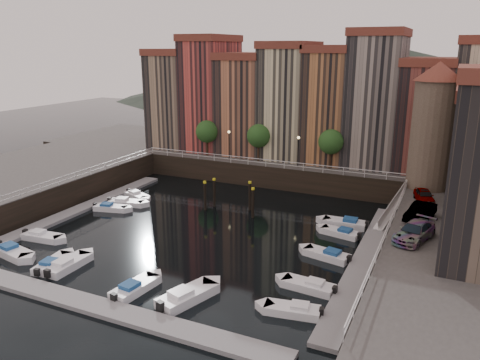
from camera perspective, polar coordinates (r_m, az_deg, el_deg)
The scene contains 31 objects.
ground at distance 49.06m, azimuth -3.88°, elevation -5.94°, with size 200.00×200.00×0.00m, color black.
quay_far at distance 71.44m, azimuth 6.12°, elevation 2.26°, with size 80.00×20.00×3.00m, color black.
quay_left at distance 64.95m, azimuth -27.07°, elevation -0.81°, with size 20.00×36.00×3.00m, color black.
dock_left at distance 57.44m, azimuth -18.74°, elevation -3.29°, with size 2.00×28.00×0.35m, color gray.
dock_right at distance 43.24m, azimuth 14.92°, elevation -9.34°, with size 2.00×28.00×0.35m, color gray.
dock_near at distance 36.53m, azimuth -17.15°, elevation -14.48°, with size 30.00×2.00×0.35m, color gray.
mountains at distance 151.59m, azimuth 17.38°, elevation 11.28°, with size 145.00×100.00×18.00m.
far_terrace at distance 66.47m, azimuth 8.39°, elevation 9.45°, with size 48.70×10.30×17.50m.
corner_tower at distance 54.99m, azimuth 22.53°, elevation 6.30°, with size 5.20×5.20×13.80m.
promenade_trees at distance 63.67m, azimuth 2.83°, elevation 5.34°, with size 21.20×3.20×5.20m.
street_lamps at distance 62.76m, azimuth 2.76°, elevation 4.55°, with size 10.36×0.36×4.18m.
railings at distance 51.93m, azimuth -1.38°, elevation -0.24°, with size 36.08×34.04×0.52m.
gangway at distance 52.69m, azimuth 18.18°, elevation -2.95°, with size 2.78×8.32×3.73m.
mooring_pilings at distance 53.58m, azimuth -1.21°, elevation -2.12°, with size 6.39×2.50×3.78m.
boat_left_0 at distance 47.49m, azimuth -26.03°, elevation -7.90°, with size 4.82×2.47×1.08m.
boat_left_1 at distance 50.07m, azimuth -23.01°, elevation -6.36°, with size 4.38×1.98×0.99m.
boat_left_2 at distance 56.21m, azimuth -15.54°, elevation -3.28°, with size 4.19×2.35×0.94m.
boat_left_3 at distance 57.49m, azimuth -13.76°, elevation -2.69°, with size 4.55×2.60×1.02m.
boat_left_4 at distance 59.99m, azimuth -12.50°, elevation -1.85°, with size 4.19×2.81×0.95m.
boat_right_0 at distance 34.48m, azimuth 6.56°, elevation -15.47°, with size 4.28×2.13×0.96m.
boat_right_1 at distance 37.63m, azimuth 8.46°, elevation -12.65°, with size 4.41×1.91×1.00m.
boat_right_2 at distance 42.99m, azimuth 10.63°, elevation -8.97°, with size 4.49×2.41×1.01m.
boat_right_3 at distance 48.16m, azimuth 12.21°, elevation -6.30°, with size 4.21×2.24×0.94m.
boat_right_4 at distance 50.65m, azimuth 12.73°, elevation -5.15°, with size 4.72×1.83×1.08m.
boat_near_0 at distance 43.77m, azimuth -21.88°, elevation -9.46°, with size 2.12×4.30×0.96m.
boat_near_1 at distance 43.07m, azimuth -20.30°, elevation -9.66°, with size 1.68×4.62×1.06m.
boat_near_2 at distance 37.84m, azimuth -12.74°, elevation -12.70°, with size 2.13×4.60×1.04m.
boat_near_3 at distance 35.98m, azimuth -6.54°, elevation -13.89°, with size 3.31×5.31×1.19m.
car_a at distance 50.83m, azimuth 21.52°, elevation -1.89°, with size 1.56×3.88×1.32m, color gray.
car_b at distance 45.55m, azimuth 21.10°, elevation -3.74°, with size 1.57×4.51×1.48m, color gray.
car_c at distance 40.65m, azimuth 20.49°, elevation -6.03°, with size 2.06×5.07×1.47m, color gray.
Camera 1 is at (22.05, -39.86, 18.20)m, focal length 35.00 mm.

